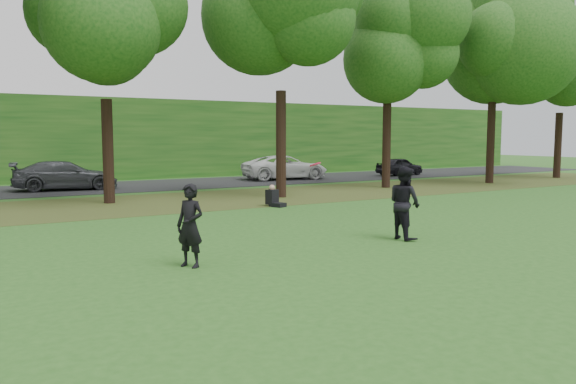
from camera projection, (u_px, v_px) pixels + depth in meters
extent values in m
plane|color=#26531A|center=(406.00, 261.00, 12.05)|extent=(120.00, 120.00, 0.00)
cube|color=#413917|center=(189.00, 201.00, 23.17)|extent=(60.00, 7.00, 0.01)
cube|color=black|center=(135.00, 186.00, 30.01)|extent=(70.00, 7.00, 0.02)
cube|color=#154714|center=(107.00, 139.00, 34.89)|extent=(70.00, 3.00, 5.00)
imported|color=black|center=(190.00, 226.00, 11.40)|extent=(0.67, 0.74, 1.71)
imported|color=black|center=(404.00, 203.00, 14.50)|extent=(0.77, 0.96, 1.89)
imported|color=#3F4146|center=(65.00, 175.00, 27.74)|extent=(5.14, 2.60, 1.43)
imported|color=white|center=(285.00, 167.00, 34.64)|extent=(5.52, 3.02, 1.47)
imported|color=black|center=(399.00, 166.00, 38.18)|extent=(3.74, 1.88, 1.22)
cylinder|color=#DB1244|center=(315.00, 164.00, 13.09)|extent=(0.37, 0.36, 0.14)
cube|color=black|center=(278.00, 205.00, 21.22)|extent=(0.57, 0.66, 0.16)
cube|color=black|center=(272.00, 197.00, 21.37)|extent=(0.51, 0.47, 0.56)
sphere|color=tan|center=(272.00, 188.00, 21.33)|extent=(0.22, 0.22, 0.22)
cylinder|color=black|center=(108.00, 152.00, 22.21)|extent=(0.44, 0.44, 4.12)
sphere|color=#154714|center=(104.00, 28.00, 21.73)|extent=(5.80, 5.80, 5.80)
cylinder|color=black|center=(281.00, 144.00, 24.37)|extent=(0.44, 0.44, 4.62)
sphere|color=#154714|center=(281.00, 17.00, 23.84)|extent=(6.60, 6.60, 6.60)
cylinder|color=black|center=(387.00, 145.00, 28.97)|extent=(0.44, 0.44, 4.45)
sphere|color=#154714|center=(388.00, 42.00, 28.46)|extent=(6.20, 6.20, 6.20)
cylinder|color=black|center=(491.00, 138.00, 31.81)|extent=(0.44, 0.44, 5.17)
sphere|color=#154714|center=(495.00, 29.00, 31.22)|extent=(7.40, 7.40, 7.40)
cylinder|color=black|center=(558.00, 145.00, 35.85)|extent=(0.44, 0.44, 4.16)
sphere|color=#154714|center=(562.00, 68.00, 35.37)|extent=(5.60, 5.60, 5.60)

